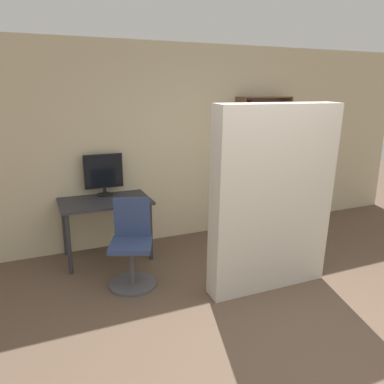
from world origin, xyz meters
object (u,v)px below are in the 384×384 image
(office_chair, at_px, (132,250))
(mattress_near, at_px, (273,200))
(monitor, at_px, (104,173))
(bookshelf, at_px, (254,169))

(office_chair, bearing_deg, mattress_near, -26.28)
(monitor, relative_size, office_chair, 0.57)
(monitor, height_order, mattress_near, mattress_near)
(monitor, relative_size, bookshelf, 0.27)
(mattress_near, bearing_deg, monitor, 130.21)
(bookshelf, distance_m, mattress_near, 1.89)
(monitor, xyz_separation_m, mattress_near, (1.42, -1.69, -0.07))
(bookshelf, bearing_deg, mattress_near, -116.22)
(monitor, xyz_separation_m, office_chair, (0.08, -1.02, -0.67))
(monitor, distance_m, mattress_near, 2.21)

